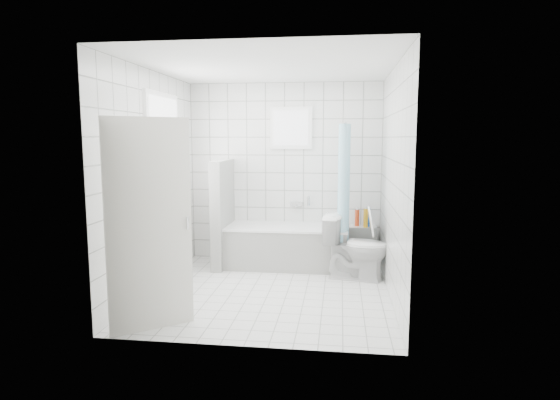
# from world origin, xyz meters

# --- Properties ---
(ground) EXTENTS (3.00, 3.00, 0.00)m
(ground) POSITION_xyz_m (0.00, 0.00, 0.00)
(ground) COLOR white
(ground) RESTS_ON ground
(ceiling) EXTENTS (3.00, 3.00, 0.00)m
(ceiling) POSITION_xyz_m (0.00, 0.00, 2.60)
(ceiling) COLOR white
(ceiling) RESTS_ON ground
(wall_back) EXTENTS (2.80, 0.02, 2.60)m
(wall_back) POSITION_xyz_m (0.00, 1.50, 1.30)
(wall_back) COLOR white
(wall_back) RESTS_ON ground
(wall_front) EXTENTS (2.80, 0.02, 2.60)m
(wall_front) POSITION_xyz_m (0.00, -1.50, 1.30)
(wall_front) COLOR white
(wall_front) RESTS_ON ground
(wall_left) EXTENTS (0.02, 3.00, 2.60)m
(wall_left) POSITION_xyz_m (-1.40, 0.00, 1.30)
(wall_left) COLOR white
(wall_left) RESTS_ON ground
(wall_right) EXTENTS (0.02, 3.00, 2.60)m
(wall_right) POSITION_xyz_m (1.40, 0.00, 1.30)
(wall_right) COLOR white
(wall_right) RESTS_ON ground
(window_left) EXTENTS (0.01, 0.90, 1.40)m
(window_left) POSITION_xyz_m (-1.35, 0.30, 1.60)
(window_left) COLOR white
(window_left) RESTS_ON wall_left
(window_back) EXTENTS (0.50, 0.01, 0.50)m
(window_back) POSITION_xyz_m (0.10, 1.46, 1.95)
(window_back) COLOR white
(window_back) RESTS_ON wall_back
(window_sill) EXTENTS (0.18, 1.02, 0.08)m
(window_sill) POSITION_xyz_m (-1.31, 0.30, 0.86)
(window_sill) COLOR white
(window_sill) RESTS_ON wall_left
(door) EXTENTS (0.65, 0.53, 2.00)m
(door) POSITION_xyz_m (-0.94, -1.23, 1.00)
(door) COLOR silver
(door) RESTS_ON ground
(bathtub) EXTENTS (1.69, 0.77, 0.58)m
(bathtub) POSITION_xyz_m (0.08, 1.12, 0.29)
(bathtub) COLOR white
(bathtub) RESTS_ON ground
(partition_wall) EXTENTS (0.15, 0.85, 1.50)m
(partition_wall) POSITION_xyz_m (-0.83, 1.07, 0.75)
(partition_wall) COLOR white
(partition_wall) RESTS_ON ground
(tiled_ledge) EXTENTS (0.40, 0.24, 0.55)m
(tiled_ledge) POSITION_xyz_m (1.14, 1.38, 0.28)
(tiled_ledge) COLOR white
(tiled_ledge) RESTS_ON ground
(toilet) EXTENTS (0.88, 0.59, 0.83)m
(toilet) POSITION_xyz_m (1.03, 0.65, 0.41)
(toilet) COLOR white
(toilet) RESTS_ON ground
(curtain_rod) EXTENTS (0.02, 0.80, 0.02)m
(curtain_rod) POSITION_xyz_m (0.87, 1.10, 2.00)
(curtain_rod) COLOR silver
(curtain_rod) RESTS_ON wall_back
(shower_curtain) EXTENTS (0.14, 0.48, 1.78)m
(shower_curtain) POSITION_xyz_m (0.87, 0.97, 1.10)
(shower_curtain) COLOR #48B2D5
(shower_curtain) RESTS_ON curtain_rod
(tub_faucet) EXTENTS (0.18, 0.06, 0.06)m
(tub_faucet) POSITION_xyz_m (0.18, 1.46, 0.85)
(tub_faucet) COLOR silver
(tub_faucet) RESTS_ON wall_back
(sill_bottles) EXTENTS (0.14, 0.43, 0.28)m
(sill_bottles) POSITION_xyz_m (-1.30, 0.42, 1.01)
(sill_bottles) COLOR white
(sill_bottles) RESTS_ON window_sill
(ledge_bottles) EXTENTS (0.21, 0.15, 0.27)m
(ledge_bottles) POSITION_xyz_m (1.16, 1.37, 0.68)
(ledge_bottles) COLOR red
(ledge_bottles) RESTS_ON tiled_ledge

